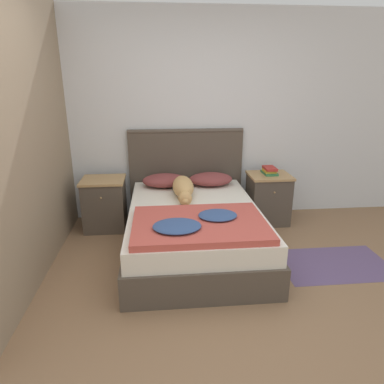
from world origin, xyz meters
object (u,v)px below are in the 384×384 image
Objects in this scene: nightstand_left at (105,204)px; book_stack at (270,171)px; pillow_left at (165,180)px; pillow_right at (211,179)px; dog at (183,188)px; bed at (194,229)px; nightstand_right at (268,198)px.

nightstand_left is 2.05m from book_stack.
pillow_left and pillow_right have the same top height.
pillow_right reaches higher than nightstand_left.
book_stack reaches higher than dog.
bed is at bearing -34.00° from nightstand_left.
nightstand_right is 2.66× the size of book_stack.
pillow_left is 0.69× the size of dog.
dog is (-0.08, 0.37, 0.35)m from bed.
nightstand_right is 1.17× the size of pillow_right.
nightstand_left is at bearing -175.64° from pillow_left.
book_stack is (1.09, 0.34, 0.08)m from dog.
pillow_left is 0.57m from pillow_right.
nightstand_left and nightstand_right have the same top height.
nightstand_left is 2.66× the size of book_stack.
bed is at bearing -146.00° from nightstand_right.
dog reaches higher than pillow_right.
nightstand_left is 1.17× the size of pillow_right.
nightstand_left is (-1.01, 0.68, 0.07)m from bed.
book_stack reaches higher than pillow_right.
nightstand_right is (1.01, 0.68, 0.07)m from bed.
nightstand_left is 0.80× the size of dog.
dog is at bearing -61.14° from pillow_left.
bed is 2.49× the size of dog.
nightstand_left is 0.77m from pillow_left.
dog is at bearing -162.85° from book_stack.
dog is 1.14m from book_stack.
pillow_left is at bearing 4.36° from nightstand_left.
nightstand_right is at bearing -4.36° from pillow_right.
pillow_right reaches higher than nightstand_right.
nightstand_left is at bearing -179.32° from book_stack.
nightstand_right is 0.35m from book_stack.
pillow_left is 2.28× the size of book_stack.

